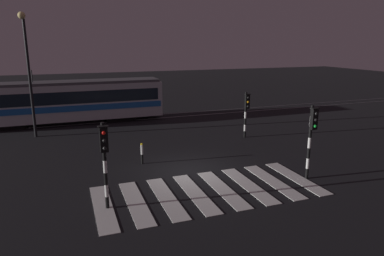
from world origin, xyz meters
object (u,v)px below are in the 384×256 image
traffic_light_corner_near_left (105,153)px  tram (66,101)px  traffic_light_corner_far_right (246,108)px  street_lamp_trackside_left (28,62)px  traffic_light_corner_near_right (312,131)px  bollard_island_edge (142,153)px

traffic_light_corner_near_left → tram: bearing=93.8°
traffic_light_corner_far_right → street_lamp_trackside_left: bearing=159.5°
traffic_light_corner_near_left → traffic_light_corner_near_right: (8.98, -0.17, 0.06)m
street_lamp_trackside_left → tram: (2.08, 3.69, -3.18)m
traffic_light_corner_near_right → bollard_island_edge: bearing=144.6°
traffic_light_corner_near_right → tram: bearing=122.2°
tram → bollard_island_edge: tram is taller
traffic_light_corner_near_left → tram: tram is taller
traffic_light_corner_far_right → tram: size_ratio=0.20×
traffic_light_corner_far_right → traffic_light_corner_near_right: 7.43m
traffic_light_corner_far_right → bollard_island_edge: 8.06m
traffic_light_corner_near_left → bollard_island_edge: size_ratio=3.00×
traffic_light_corner_far_right → traffic_light_corner_near_right: (-0.83, -7.38, 0.28)m
traffic_light_corner_near_left → street_lamp_trackside_left: size_ratio=0.42×
traffic_light_corner_far_right → bollard_island_edge: (-7.48, -2.65, -1.42)m
traffic_light_corner_near_left → bollard_island_edge: (2.33, 4.56, -1.64)m
street_lamp_trackside_left → tram: size_ratio=0.53×
street_lamp_trackside_left → traffic_light_corner_far_right: bearing=-20.5°
traffic_light_corner_near_left → street_lamp_trackside_left: (-3.12, 12.03, 2.73)m
traffic_light_corner_near_right → street_lamp_trackside_left: street_lamp_trackside_left is taller
traffic_light_corner_far_right → traffic_light_corner_near_left: (-9.81, -7.21, 0.22)m
traffic_light_corner_near_right → traffic_light_corner_far_right: bearing=83.6°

